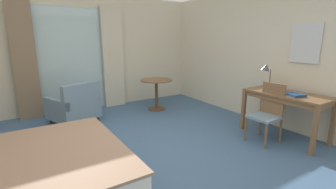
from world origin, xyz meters
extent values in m
cube|color=#426084|center=(0.00, 0.00, -0.05)|extent=(6.07, 6.50, 0.10)
cube|color=beige|center=(0.00, 2.99, 1.33)|extent=(5.67, 0.12, 2.65)
cube|color=beige|center=(2.78, 0.00, 1.33)|extent=(0.12, 6.10, 2.65)
cube|color=silver|center=(-0.34, 2.91, 1.17)|extent=(1.41, 0.02, 2.33)
cube|color=#897056|center=(-1.26, 2.81, 1.20)|extent=(0.44, 0.10, 2.40)
cube|color=beige|center=(0.59, 2.81, 1.20)|extent=(0.50, 0.10, 2.40)
cube|color=white|center=(-1.48, -0.20, 0.34)|extent=(2.04, 1.84, 0.20)
cube|color=#99755B|center=(-1.14, -0.20, 0.45)|extent=(1.39, 1.87, 0.03)
cube|color=brown|center=(2.33, -0.64, 0.76)|extent=(0.65, 1.31, 0.04)
cube|color=brown|center=(2.33, -0.64, 0.70)|extent=(0.60, 1.25, 0.08)
cube|color=brown|center=(2.63, -1.25, 0.37)|extent=(0.06, 0.06, 0.74)
cube|color=brown|center=(2.60, -0.01, 0.37)|extent=(0.06, 0.06, 0.74)
cube|color=brown|center=(2.06, -1.26, 0.37)|extent=(0.06, 0.06, 0.74)
cube|color=brown|center=(2.04, -0.02, 0.37)|extent=(0.06, 0.06, 0.74)
cube|color=gray|center=(1.88, -0.57, 0.42)|extent=(0.45, 0.43, 0.04)
cube|color=brown|center=(2.08, -0.56, 0.69)|extent=(0.05, 0.39, 0.52)
cylinder|color=brown|center=(1.67, -0.39, 0.20)|extent=(0.04, 0.04, 0.40)
cylinder|color=brown|center=(1.69, -0.76, 0.20)|extent=(0.04, 0.04, 0.40)
cylinder|color=brown|center=(2.07, -0.37, 0.20)|extent=(0.04, 0.04, 0.40)
cylinder|color=brown|center=(2.09, -0.74, 0.20)|extent=(0.04, 0.04, 0.40)
cylinder|color=#4C4C51|center=(2.36, -0.28, 0.78)|extent=(0.17, 0.17, 0.02)
cylinder|color=#4C4C51|center=(2.36, -0.28, 0.96)|extent=(0.02, 0.02, 0.34)
cone|color=#4C4C51|center=(2.33, -0.20, 1.16)|extent=(0.16, 0.16, 0.15)
cube|color=navy|center=(2.24, -0.80, 0.79)|extent=(0.29, 0.34, 0.04)
cube|color=gray|center=(-0.54, 2.04, 0.24)|extent=(1.01, 1.00, 0.28)
cube|color=gray|center=(-0.43, 1.74, 0.61)|extent=(0.77, 0.40, 0.45)
cube|color=gray|center=(-0.23, 2.17, 0.46)|extent=(0.37, 0.75, 0.16)
cube|color=gray|center=(-0.86, 1.92, 0.46)|extent=(0.37, 0.75, 0.16)
cylinder|color=#4C3D2D|center=(-0.35, 2.46, 0.05)|extent=(0.04, 0.04, 0.10)
cylinder|color=#4C3D2D|center=(-0.97, 2.22, 0.05)|extent=(0.04, 0.04, 0.10)
cylinder|color=#4C3D2D|center=(-0.12, 1.86, 0.05)|extent=(0.04, 0.04, 0.10)
cylinder|color=#4C3D2D|center=(-0.74, 1.62, 0.05)|extent=(0.04, 0.04, 0.10)
cylinder|color=brown|center=(1.31, 1.95, 0.71)|extent=(0.75, 0.75, 0.03)
cylinder|color=brown|center=(1.31, 1.95, 0.35)|extent=(0.07, 0.07, 0.69)
cylinder|color=brown|center=(1.31, 1.95, 0.01)|extent=(0.41, 0.41, 0.02)
cube|color=silver|center=(2.70, -0.64, 1.57)|extent=(0.02, 0.49, 0.65)
camera|label=1|loc=(-1.36, -2.80, 1.64)|focal=25.23mm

